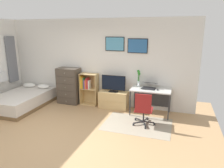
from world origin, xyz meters
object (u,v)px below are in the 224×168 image
(bed, at_px, (23,100))
(bamboo_vase, at_px, (139,78))
(desk, at_px, (151,93))
(dresser, at_px, (69,86))
(television, at_px, (113,84))
(wine_glass, at_px, (139,84))
(office_chair, at_px, (143,108))
(computer_mouse, at_px, (158,90))
(bookshelf, at_px, (88,87))
(laptop, at_px, (149,86))
(tv_stand, at_px, (114,100))

(bed, xyz_separation_m, bamboo_vase, (3.51, 0.88, 0.77))
(desk, relative_size, bamboo_vase, 2.27)
(dresser, xyz_separation_m, television, (1.53, -0.01, 0.19))
(bamboo_vase, bearing_deg, wine_glass, -77.35)
(office_chair, bearing_deg, bamboo_vase, 105.27)
(computer_mouse, xyz_separation_m, bamboo_vase, (-0.59, 0.25, 0.23))
(bookshelf, relative_size, office_chair, 1.19)
(bed, xyz_separation_m, dresser, (1.23, 0.78, 0.36))
(desk, height_order, laptop, laptop)
(bookshelf, distance_m, office_chair, 2.22)
(television, bearing_deg, computer_mouse, -6.32)
(desk, xyz_separation_m, computer_mouse, (0.19, -0.13, 0.15))
(computer_mouse, bearing_deg, dresser, 176.91)
(dresser, distance_m, tv_stand, 1.57)
(tv_stand, relative_size, desk, 0.80)
(bed, distance_m, dresser, 1.50)
(tv_stand, height_order, bamboo_vase, bamboo_vase)
(tv_stand, relative_size, television, 1.19)
(bookshelf, distance_m, laptop, 1.98)
(bed, bearing_deg, laptop, 10.04)
(bed, bearing_deg, desk, 9.58)
(bookshelf, distance_m, television, 0.91)
(bamboo_vase, distance_m, wine_glass, 0.32)
(bed, xyz_separation_m, computer_mouse, (4.09, 0.63, 0.53))
(television, height_order, bamboo_vase, bamboo_vase)
(dresser, relative_size, computer_mouse, 11.24)
(television, bearing_deg, tv_stand, 90.00)
(tv_stand, bearing_deg, dresser, -179.44)
(dresser, relative_size, tv_stand, 1.32)
(bed, relative_size, bamboo_vase, 4.15)
(bookshelf, height_order, wine_glass, bookshelf)
(laptop, bearing_deg, wine_glass, -138.48)
(office_chair, bearing_deg, bookshelf, 149.92)
(bookshelf, bearing_deg, office_chair, -26.95)
(laptop, height_order, computer_mouse, laptop)
(bookshelf, relative_size, bamboo_vase, 2.09)
(laptop, bearing_deg, desk, -9.97)
(tv_stand, xyz_separation_m, computer_mouse, (1.33, -0.17, 0.49))
(bed, relative_size, office_chair, 2.36)
(laptop, distance_m, wine_glass, 0.34)
(bookshelf, bearing_deg, computer_mouse, -5.72)
(bed, height_order, television, television)
(computer_mouse, bearing_deg, bamboo_vase, 156.90)
(bamboo_vase, xyz_separation_m, wine_glass, (0.07, -0.29, -0.12))
(television, relative_size, computer_mouse, 7.15)
(bed, xyz_separation_m, television, (2.76, 0.78, 0.55))
(dresser, xyz_separation_m, computer_mouse, (2.87, -0.15, 0.17))
(tv_stand, xyz_separation_m, wine_glass, (0.81, -0.21, 0.61))
(dresser, distance_m, office_chair, 2.79)
(bookshelf, bearing_deg, bed, -155.61)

